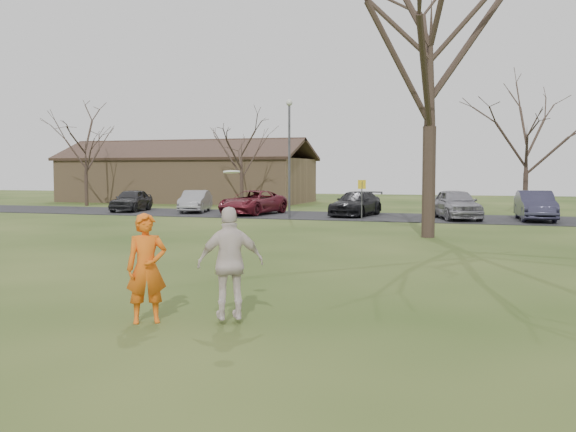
{
  "coord_description": "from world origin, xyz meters",
  "views": [
    {
      "loc": [
        4.48,
        -9.66,
        2.51
      ],
      "look_at": [
        0.0,
        4.0,
        1.5
      ],
      "focal_mm": 39.9,
      "sensor_mm": 36.0,
      "label": 1
    }
  ],
  "objects_px": {
    "player_defender": "(147,268)",
    "car_5": "(535,206)",
    "car_3": "(356,204)",
    "car_0": "(131,200)",
    "lamp_post": "(289,143)",
    "catching_play": "(231,263)",
    "car_4": "(456,204)",
    "building": "(186,178)",
    "big_tree": "(431,51)",
    "car_1": "(195,201)",
    "car_2": "(253,202)"
  },
  "relations": [
    {
      "from": "player_defender",
      "to": "car_5",
      "type": "distance_m",
      "value": 26.13
    },
    {
      "from": "car_3",
      "to": "car_0",
      "type": "bearing_deg",
      "value": -170.28
    },
    {
      "from": "lamp_post",
      "to": "car_0",
      "type": "bearing_deg",
      "value": 167.63
    },
    {
      "from": "car_5",
      "to": "catching_play",
      "type": "height_order",
      "value": "catching_play"
    },
    {
      "from": "player_defender",
      "to": "car_4",
      "type": "height_order",
      "value": "player_defender"
    },
    {
      "from": "player_defender",
      "to": "car_4",
      "type": "xyz_separation_m",
      "value": [
        3.45,
        24.87,
        -0.08
      ]
    },
    {
      "from": "car_3",
      "to": "building",
      "type": "bearing_deg",
      "value": 151.55
    },
    {
      "from": "catching_play",
      "to": "big_tree",
      "type": "distance_m",
      "value": 16.32
    },
    {
      "from": "car_1",
      "to": "car_0",
      "type": "bearing_deg",
      "value": 170.39
    },
    {
      "from": "car_4",
      "to": "building",
      "type": "relative_size",
      "value": 0.22
    },
    {
      "from": "player_defender",
      "to": "big_tree",
      "type": "bearing_deg",
      "value": 45.41
    },
    {
      "from": "car_3",
      "to": "lamp_post",
      "type": "relative_size",
      "value": 0.74
    },
    {
      "from": "player_defender",
      "to": "car_0",
      "type": "bearing_deg",
      "value": 88.78
    },
    {
      "from": "car_5",
      "to": "building",
      "type": "bearing_deg",
      "value": 147.81
    },
    {
      "from": "player_defender",
      "to": "lamp_post",
      "type": "distance_m",
      "value": 23.68
    },
    {
      "from": "car_0",
      "to": "car_1",
      "type": "bearing_deg",
      "value": -5.13
    },
    {
      "from": "car_2",
      "to": "car_4",
      "type": "bearing_deg",
      "value": 8.02
    },
    {
      "from": "player_defender",
      "to": "car_2",
      "type": "xyz_separation_m",
      "value": [
        -7.9,
        25.05,
        -0.18
      ]
    },
    {
      "from": "car_2",
      "to": "building",
      "type": "height_order",
      "value": "building"
    },
    {
      "from": "car_0",
      "to": "car_2",
      "type": "distance_m",
      "value": 8.2
    },
    {
      "from": "car_4",
      "to": "lamp_post",
      "type": "xyz_separation_m",
      "value": [
        -8.45,
        -1.92,
        3.15
      ]
    },
    {
      "from": "car_1",
      "to": "catching_play",
      "type": "distance_m",
      "value": 28.66
    },
    {
      "from": "car_1",
      "to": "car_2",
      "type": "relative_size",
      "value": 0.81
    },
    {
      "from": "big_tree",
      "to": "catching_play",
      "type": "bearing_deg",
      "value": -96.23
    },
    {
      "from": "player_defender",
      "to": "lamp_post",
      "type": "xyz_separation_m",
      "value": [
        -5.0,
        22.94,
        3.06
      ]
    },
    {
      "from": "big_tree",
      "to": "car_3",
      "type": "bearing_deg",
      "value": 115.98
    },
    {
      "from": "building",
      "to": "lamp_post",
      "type": "xyz_separation_m",
      "value": [
        14.0,
        -15.5,
        2.04
      ]
    },
    {
      "from": "catching_play",
      "to": "car_2",
      "type": "bearing_deg",
      "value": 110.54
    },
    {
      "from": "player_defender",
      "to": "car_1",
      "type": "height_order",
      "value": "player_defender"
    },
    {
      "from": "car_4",
      "to": "car_5",
      "type": "xyz_separation_m",
      "value": [
        3.85,
        0.22,
        -0.04
      ]
    },
    {
      "from": "building",
      "to": "catching_play",
      "type": "bearing_deg",
      "value": -61.88
    },
    {
      "from": "car_3",
      "to": "big_tree",
      "type": "distance_m",
      "value": 13.03
    },
    {
      "from": "big_tree",
      "to": "car_5",
      "type": "bearing_deg",
      "value": 65.98
    },
    {
      "from": "car_3",
      "to": "lamp_post",
      "type": "bearing_deg",
      "value": -129.0
    },
    {
      "from": "car_0",
      "to": "car_5",
      "type": "distance_m",
      "value": 23.39
    },
    {
      "from": "car_5",
      "to": "building",
      "type": "height_order",
      "value": "building"
    },
    {
      "from": "car_1",
      "to": "lamp_post",
      "type": "height_order",
      "value": "lamp_post"
    },
    {
      "from": "car_1",
      "to": "catching_play",
      "type": "relative_size",
      "value": 1.63
    },
    {
      "from": "player_defender",
      "to": "lamp_post",
      "type": "relative_size",
      "value": 0.29
    },
    {
      "from": "building",
      "to": "car_4",
      "type": "bearing_deg",
      "value": -31.17
    },
    {
      "from": "player_defender",
      "to": "car_2",
      "type": "bearing_deg",
      "value": 73.9
    },
    {
      "from": "lamp_post",
      "to": "building",
      "type": "bearing_deg",
      "value": 132.09
    },
    {
      "from": "car_2",
      "to": "big_tree",
      "type": "relative_size",
      "value": 0.35
    },
    {
      "from": "car_2",
      "to": "catching_play",
      "type": "height_order",
      "value": "catching_play"
    },
    {
      "from": "car_4",
      "to": "catching_play",
      "type": "relative_size",
      "value": 1.88
    },
    {
      "from": "car_5",
      "to": "big_tree",
      "type": "distance_m",
      "value": 12.25
    },
    {
      "from": "car_1",
      "to": "building",
      "type": "xyz_separation_m",
      "value": [
        -7.1,
        12.68,
        1.23
      ]
    },
    {
      "from": "player_defender",
      "to": "lamp_post",
      "type": "bearing_deg",
      "value": 68.69
    },
    {
      "from": "car_4",
      "to": "catching_play",
      "type": "distance_m",
      "value": 24.6
    },
    {
      "from": "car_1",
      "to": "big_tree",
      "type": "bearing_deg",
      "value": -49.63
    }
  ]
}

